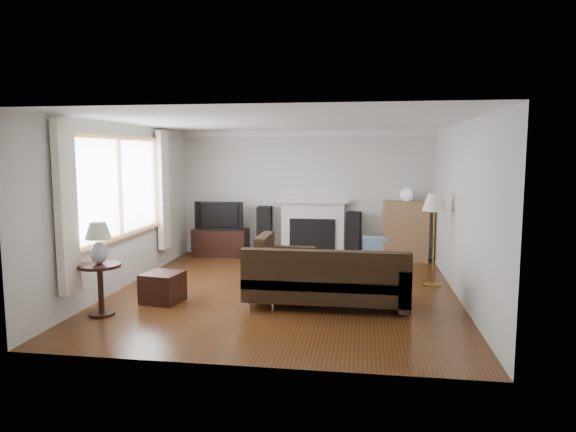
# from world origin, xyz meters

# --- Properties ---
(room) EXTENTS (5.10, 5.60, 2.54)m
(room) POSITION_xyz_m (0.00, 0.00, 1.25)
(room) COLOR #4B2710
(room) RESTS_ON ground
(window) EXTENTS (0.12, 2.74, 1.54)m
(window) POSITION_xyz_m (-2.45, -0.20, 1.55)
(window) COLOR brown
(window) RESTS_ON room
(curtain_near) EXTENTS (0.10, 0.35, 2.10)m
(curtain_near) POSITION_xyz_m (-2.40, -1.72, 1.40)
(curtain_near) COLOR white
(curtain_near) RESTS_ON room
(curtain_far) EXTENTS (0.10, 0.35, 2.10)m
(curtain_far) POSITION_xyz_m (-2.40, 1.32, 1.40)
(curtain_far) COLOR white
(curtain_far) RESTS_ON room
(fireplace) EXTENTS (1.40, 0.26, 1.15)m
(fireplace) POSITION_xyz_m (0.15, 2.64, 0.57)
(fireplace) COLOR white
(fireplace) RESTS_ON room
(tv_stand) EXTENTS (1.08, 0.49, 0.54)m
(tv_stand) POSITION_xyz_m (-1.69, 2.48, 0.27)
(tv_stand) COLOR black
(tv_stand) RESTS_ON ground
(television) EXTENTS (0.98, 0.13, 0.56)m
(television) POSITION_xyz_m (-1.69, 2.48, 0.82)
(television) COLOR black
(television) RESTS_ON tv_stand
(speaker_left) EXTENTS (0.30, 0.35, 1.00)m
(speaker_left) POSITION_xyz_m (-0.80, 2.55, 0.50)
(speaker_left) COLOR black
(speaker_left) RESTS_ON ground
(speaker_right) EXTENTS (0.30, 0.34, 0.92)m
(speaker_right) POSITION_xyz_m (0.96, 2.55, 0.46)
(speaker_right) COLOR black
(speaker_right) RESTS_ON ground
(bookshelf) EXTENTS (0.83, 0.40, 1.15)m
(bookshelf) POSITION_xyz_m (1.94, 2.52, 0.57)
(bookshelf) COLOR #916843
(bookshelf) RESTS_ON ground
(globe_lamp) EXTENTS (0.24, 0.24, 0.24)m
(globe_lamp) POSITION_xyz_m (1.94, 2.52, 1.27)
(globe_lamp) COLOR white
(globe_lamp) RESTS_ON bookshelf
(sectional_sofa) EXTENTS (2.36, 1.73, 0.76)m
(sectional_sofa) POSITION_xyz_m (0.66, -0.63, 0.38)
(sectional_sofa) COLOR black
(sectional_sofa) RESTS_ON ground
(coffee_table) EXTENTS (1.08, 0.71, 0.39)m
(coffee_table) POSITION_xyz_m (0.91, 0.68, 0.20)
(coffee_table) COLOR #8F6044
(coffee_table) RESTS_ON ground
(footstool) EXTENTS (0.56, 0.56, 0.41)m
(footstool) POSITION_xyz_m (-1.59, -0.79, 0.21)
(footstool) COLOR black
(footstool) RESTS_ON ground
(floor_lamp) EXTENTS (0.44, 0.44, 1.44)m
(floor_lamp) POSITION_xyz_m (2.22, 0.67, 0.72)
(floor_lamp) COLOR #A27538
(floor_lamp) RESTS_ON ground
(side_table) EXTENTS (0.53, 0.53, 0.66)m
(side_table) POSITION_xyz_m (-2.15, -1.45, 0.33)
(side_table) COLOR black
(side_table) RESTS_ON ground
(table_lamp) EXTENTS (0.33, 0.33, 0.53)m
(table_lamp) POSITION_xyz_m (-2.15, -1.45, 0.92)
(table_lamp) COLOR silver
(table_lamp) RESTS_ON side_table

